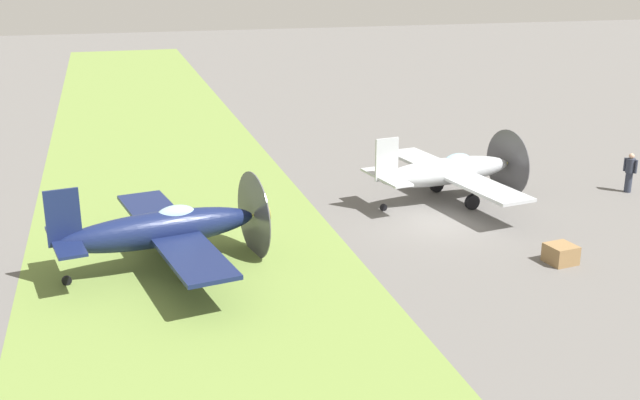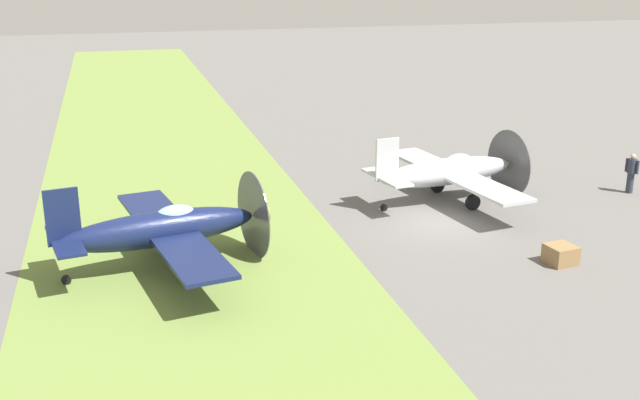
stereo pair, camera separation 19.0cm
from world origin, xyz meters
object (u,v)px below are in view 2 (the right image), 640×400
Objects in this scene: airplane_lead at (449,171)px; supply_crate at (561,255)px; ground_crew_chief at (631,172)px; airplane_wingman at (164,229)px.

airplane_lead is 7.32m from supply_crate.
ground_crew_chief reaches higher than supply_crate.
airplane_wingman reaches higher than supply_crate.
airplane_lead is 5.11× the size of ground_crew_chief.
supply_crate is at bearing 108.01° from ground_crew_chief.
airplane_lead reaches higher than supply_crate.
supply_crate is at bearing 65.86° from airplane_wingman.
airplane_wingman is 13.17m from supply_crate.
airplane_lead reaches higher than ground_crew_chief.
ground_crew_chief is (-3.17, 20.05, -0.45)m from airplane_wingman.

